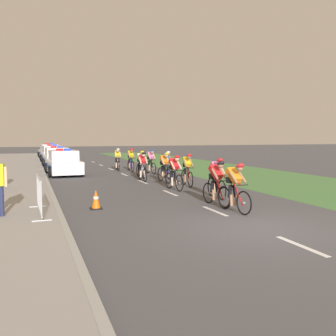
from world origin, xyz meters
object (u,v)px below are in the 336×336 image
Objects in this scene: cyclist_second at (216,182)px; cyclist_twelfth at (118,159)px; cyclist_fourth at (174,172)px; cyclist_tenth at (131,159)px; police_car_furthest at (49,152)px; cyclist_eighth at (141,164)px; police_car_third at (52,155)px; cyclist_sixth at (164,167)px; cyclist_third at (217,177)px; cyclist_eleventh at (151,161)px; cyclist_seventh at (167,164)px; cyclist_lead at (235,187)px; crowd_barrier_front at (39,196)px; cyclist_ninth at (142,166)px; police_car_nearest at (63,164)px; traffic_cone_near at (96,199)px; cyclist_fifth at (187,169)px; police_car_second at (57,158)px.

cyclist_second is 13.90m from cyclist_twelfth.
cyclist_tenth is at bearing 87.08° from cyclist_fourth.
cyclist_second is at bearing -90.11° from cyclist_fourth.
cyclist_eighth is at bearing -79.52° from police_car_furthest.
cyclist_twelfth is 0.39× the size of police_car_third.
cyclist_second and cyclist_sixth have the same top height.
police_car_third is (-4.70, 22.85, -0.11)m from cyclist_third.
cyclist_twelfth is (-1.47, 2.80, 0.00)m from cyclist_eleventh.
cyclist_seventh is 1.00× the size of cyclist_eleventh.
crowd_barrier_front is (-5.65, 1.20, -0.14)m from cyclist_lead.
police_car_third is at bearing 98.89° from cyclist_lead.
police_car_third reaches higher than cyclist_ninth.
cyclist_third is at bearing -88.73° from cyclist_tenth.
police_car_third is at bearing 90.00° from police_car_nearest.
cyclist_seventh is 2.69× the size of traffic_cone_near.
cyclist_second is 1.00× the size of cyclist_eighth.
cyclist_tenth is at bearing -68.07° from police_car_third.
cyclist_eighth is at bearing 103.84° from cyclist_fifth.
cyclist_eleventh is at bearing 58.13° from cyclist_eighth.
police_car_nearest reaches higher than cyclist_second.
cyclist_eighth is at bearing -75.23° from police_car_third.
cyclist_fourth is 7.27m from cyclist_eleventh.
cyclist_eighth is 0.74× the size of crowd_barrier_front.
police_car_second reaches higher than cyclist_lead.
cyclist_third and cyclist_eighth have the same top height.
cyclist_eighth is at bearing -121.87° from cyclist_eleventh.
cyclist_eighth is (-0.73, 7.80, 0.00)m from cyclist_third.
cyclist_lead is at bearing -89.86° from cyclist_fourth.
police_car_second and police_car_third have the same top height.
police_car_third is at bearing 101.03° from cyclist_fourth.
cyclist_third is 0.74× the size of crowd_barrier_front.
cyclist_third and cyclist_seventh have the same top height.
cyclist_ninth and cyclist_eleventh have the same top height.
cyclist_tenth is 13.19m from traffic_cone_near.
police_car_second is 17.52m from traffic_cone_near.
police_car_third is at bearing -90.01° from police_car_furthest.
police_car_nearest is 6.99× the size of traffic_cone_near.
police_car_second reaches higher than crowd_barrier_front.
cyclist_eleventh is at bearing -14.19° from police_car_nearest.
cyclist_third is 11.85m from cyclist_tenth.
cyclist_eleventh is at bearing 65.99° from cyclist_ninth.
police_car_second is (-3.68, 4.41, -0.11)m from cyclist_twelfth.
cyclist_second reaches higher than crowd_barrier_front.
cyclist_tenth is (0.46, 4.04, 0.00)m from cyclist_eighth.
cyclist_third and cyclist_fourth have the same top height.
cyclist_fifth is 1.00× the size of cyclist_eighth.
cyclist_lead is 0.39× the size of police_car_third.
crowd_barrier_front is 1.92m from traffic_cone_near.
cyclist_lead is 2.65m from cyclist_third.
police_car_second is at bearing 113.53° from cyclist_eighth.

